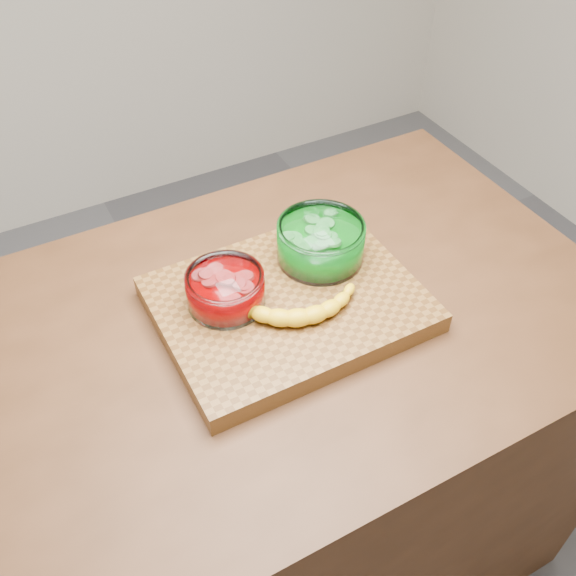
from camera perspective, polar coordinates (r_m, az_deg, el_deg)
name	(u,v)px	position (r m, az deg, el deg)	size (l,w,h in m)	color
ground	(288,535)	(1.91, 0.00, -21.14)	(3.50, 3.50, 0.00)	#4F4F54
counter	(288,448)	(1.51, 0.00, -14.00)	(1.20, 0.80, 0.90)	#472815
cutting_board	(288,304)	(1.14, 0.00, -1.44)	(0.45, 0.35, 0.04)	brown
bowl_red	(225,289)	(1.10, -5.58, -0.12)	(0.13, 0.13, 0.06)	white
bowl_green	(321,242)	(1.18, 2.91, 4.09)	(0.16, 0.16, 0.08)	white
banana	(296,299)	(1.10, 0.73, -0.98)	(0.24, 0.15, 0.04)	gold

